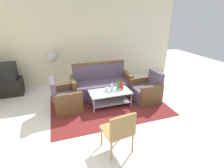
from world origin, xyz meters
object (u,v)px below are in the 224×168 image
at_px(armchair_left, 66,99).
at_px(bottle_red, 122,86).
at_px(cup, 107,89).
at_px(bottle_clear, 112,87).
at_px(bottle_green, 118,86).
at_px(pedestal_fan, 52,59).
at_px(television, 5,71).
at_px(armchair_right, 146,91).
at_px(tv_stand, 8,87).
at_px(coffee_table, 110,96).
at_px(couch, 101,85).
at_px(bottle_brown, 120,84).
at_px(wicker_chair, 119,129).

distance_m(armchair_left, bottle_red, 1.53).
relative_size(armchair_left, cup, 8.50).
height_order(bottle_clear, cup, bottle_clear).
relative_size(armchair_left, bottle_green, 2.89).
bearing_deg(pedestal_fan, television, -178.01).
relative_size(armchair_right, pedestal_fan, 0.67).
relative_size(armchair_left, tv_stand, 1.06).
xyz_separation_m(armchair_right, coffee_table, (-1.07, 0.06, -0.02)).
bearing_deg(couch, bottle_clear, 100.36).
height_order(bottle_red, bottle_clear, bottle_clear).
bearing_deg(couch, bottle_brown, 127.35).
bearing_deg(bottle_clear, couch, 99.69).
relative_size(coffee_table, bottle_green, 3.74).
relative_size(armchair_right, bottle_red, 3.63).
relative_size(armchair_right, cup, 8.50).
relative_size(bottle_green, pedestal_fan, 0.23).
bearing_deg(coffee_table, bottle_green, 15.67).
height_order(bottle_green, bottle_red, bottle_green).
distance_m(bottle_green, wicker_chair, 1.87).
xyz_separation_m(armchair_right, bottle_red, (-0.71, 0.10, 0.21)).
relative_size(armchair_right, coffee_table, 0.77).
distance_m(coffee_table, tv_stand, 3.18).
xyz_separation_m(couch, wicker_chair, (-0.33, -2.40, 0.18)).
relative_size(tv_stand, wicker_chair, 0.95).
distance_m(couch, bottle_brown, 0.70).
bearing_deg(television, cup, 152.95).
bearing_deg(bottle_brown, bottle_green, -135.47).
relative_size(television, pedestal_fan, 0.49).
distance_m(couch, bottle_clear, 0.72).
height_order(cup, wicker_chair, wicker_chair).
relative_size(couch, coffee_table, 1.64).
relative_size(bottle_red, pedestal_fan, 0.18).
distance_m(couch, tv_stand, 2.84).
bearing_deg(tv_stand, armchair_left, -42.25).
bearing_deg(couch, armchair_right, 145.77).
xyz_separation_m(coffee_table, bottle_brown, (0.36, 0.17, 0.23)).
relative_size(bottle_red, cup, 2.34).
bearing_deg(pedestal_fan, wicker_chair, -73.27).
relative_size(couch, bottle_red, 7.72).
relative_size(bottle_green, bottle_red, 1.26).
bearing_deg(bottle_clear, bottle_red, 0.17).
bearing_deg(cup, coffee_table, -53.82).
bearing_deg(television, couch, 164.30).
bearing_deg(bottle_brown, armchair_right, -18.21).
bearing_deg(armchair_left, wicker_chair, 20.06).
height_order(bottle_brown, pedestal_fan, pedestal_fan).
xyz_separation_m(armchair_left, bottle_red, (1.51, -0.11, 0.21)).
distance_m(armchair_left, wicker_chair, 2.00).
relative_size(bottle_red, tv_stand, 0.29).
xyz_separation_m(coffee_table, tv_stand, (-2.75, 1.60, -0.01)).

